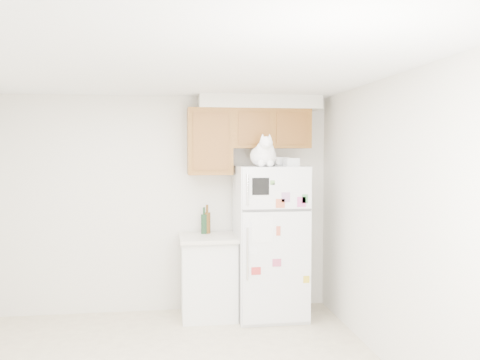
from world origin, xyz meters
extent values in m
cube|color=silver|center=(0.00, 2.00, 1.25)|extent=(3.80, 0.04, 2.50)
cube|color=silver|center=(0.00, -2.00, 1.25)|extent=(3.80, 0.04, 2.50)
cube|color=silver|center=(1.90, 0.00, 1.25)|extent=(0.04, 4.00, 2.50)
cube|color=white|center=(0.00, 0.00, 2.50)|extent=(3.80, 4.00, 0.04)
cube|color=#995B21|center=(1.20, 1.82, 2.12)|extent=(0.90, 0.33, 0.45)
cube|color=#995B21|center=(0.50, 1.82, 1.98)|extent=(0.50, 0.33, 0.75)
cube|color=silver|center=(1.07, 1.83, 2.42)|extent=(1.40, 0.37, 0.15)
cube|color=white|center=(1.16, 1.62, 0.85)|extent=(0.76, 0.72, 1.70)
cube|color=white|center=(1.16, 1.25, 1.48)|extent=(0.74, 0.03, 0.44)
cube|color=white|center=(1.16, 1.25, 0.64)|extent=(0.74, 0.03, 1.19)
cube|color=#59595B|center=(1.16, 1.25, 1.25)|extent=(0.74, 0.03, 0.02)
cylinder|color=silver|center=(0.84, 1.22, 1.47)|extent=(0.02, 0.02, 0.32)
cylinder|color=silver|center=(0.84, 1.22, 0.80)|extent=(0.02, 0.02, 0.55)
cube|color=black|center=(0.98, 1.23, 1.50)|extent=(0.18, 0.00, 0.18)
cube|color=white|center=(1.00, 1.23, 1.05)|extent=(0.22, 0.00, 0.28)
cube|color=#B44869|center=(1.15, 1.23, 0.69)|extent=(0.09, 0.00, 0.08)
cube|color=#D1539A|center=(1.42, 1.23, 1.33)|extent=(0.09, 0.00, 0.11)
cube|color=white|center=(0.90, 1.23, 0.82)|extent=(0.08, 0.00, 0.07)
cube|color=#66994C|center=(1.10, 1.23, 1.54)|extent=(0.05, 0.00, 0.05)
cube|color=#A777A5|center=(1.25, 1.23, 1.38)|extent=(0.09, 0.00, 0.10)
cube|color=#CA593F|center=(1.17, 1.23, 1.03)|extent=(0.05, 0.00, 0.10)
cube|color=#CE6140|center=(1.19, 1.23, 1.32)|extent=(0.10, 0.00, 0.10)
cube|color=red|center=(0.93, 1.23, 0.61)|extent=(0.10, 0.00, 0.08)
cube|color=#3F8B49|center=(1.45, 1.23, 1.36)|extent=(0.06, 0.00, 0.09)
cube|color=gold|center=(1.48, 1.23, 0.50)|extent=(0.07, 0.00, 0.08)
cube|color=silver|center=(1.14, 1.23, 1.49)|extent=(0.08, 0.00, 0.07)
cube|color=white|center=(0.47, 1.68, 0.44)|extent=(0.60, 0.60, 0.88)
cube|color=silver|center=(0.47, 1.66, 0.90)|extent=(0.64, 0.64, 0.04)
ellipsoid|color=white|center=(1.05, 1.48, 1.81)|extent=(0.28, 0.38, 0.24)
ellipsoid|color=white|center=(1.05, 1.37, 1.87)|extent=(0.20, 0.16, 0.22)
sphere|color=white|center=(1.05, 1.32, 1.95)|extent=(0.14, 0.14, 0.14)
cone|color=white|center=(1.01, 1.32, 2.02)|extent=(0.05, 0.05, 0.05)
cone|color=white|center=(1.09, 1.32, 2.02)|extent=(0.05, 0.05, 0.05)
cone|color=#D88C8C|center=(1.01, 1.31, 2.02)|extent=(0.03, 0.03, 0.03)
cone|color=#D88C8C|center=(1.09, 1.31, 2.02)|extent=(0.03, 0.03, 0.03)
sphere|color=white|center=(1.05, 1.26, 1.93)|extent=(0.06, 0.06, 0.06)
sphere|color=white|center=(1.00, 1.33, 1.74)|extent=(0.07, 0.07, 0.07)
sphere|color=white|center=(1.10, 1.33, 1.74)|extent=(0.07, 0.07, 0.07)
cylinder|color=white|center=(1.17, 1.61, 1.74)|extent=(0.17, 0.24, 0.08)
cube|color=white|center=(1.26, 1.64, 1.75)|extent=(0.21, 0.18, 0.10)
cube|color=white|center=(1.37, 1.49, 1.74)|extent=(0.17, 0.14, 0.09)
camera|label=1|loc=(0.01, -3.94, 1.86)|focal=38.00mm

